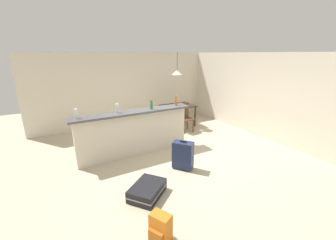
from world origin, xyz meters
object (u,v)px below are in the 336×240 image
Objects in this scene: bottle_green at (152,105)px; pendant_lamp at (177,72)px; bottle_white at (76,114)px; suitcase_flat_black at (147,190)px; dining_table at (178,108)px; bottle_amber at (176,101)px; backpack_orange at (160,228)px; dining_chair_near_partition at (185,116)px; suitcase_upright_navy at (183,155)px; bottle_clear at (117,108)px.

pendant_lamp is (1.60, 1.41, 0.62)m from bottle_green.
suitcase_flat_black is (0.85, -1.72, -1.13)m from bottle_white.
dining_table is (1.68, 1.44, -0.60)m from bottle_green.
bottle_amber is at bearing -122.45° from pendant_lamp.
suitcase_flat_black is at bearing -118.24° from bottle_green.
pendant_lamp is 5.16m from backpack_orange.
dining_chair_near_partition is at bearing 28.38° from bottle_green.
dining_table reaches higher than backpack_orange.
bottle_green is 1.49m from suitcase_upright_navy.
bottle_white is at bearing 116.30° from suitcase_flat_black.
bottle_white is 2.48m from bottle_amber.
bottle_white is at bearing -158.13° from dining_table.
bottle_clear is 0.83× the size of bottle_amber.
bottle_clear reaches higher than backpack_orange.
bottle_white reaches higher than suitcase_flat_black.
suitcase_flat_black is at bearing -129.76° from dining_table.
bottle_white is 3.74m from dining_table.
dining_chair_near_partition is at bearing 45.41° from suitcase_flat_black.
bottle_green is at bearing -138.73° from pendant_lamp.
bottle_white is 0.22× the size of dining_chair_near_partition.
bottle_green is 0.26× the size of suitcase_flat_black.
bottle_white is 0.93× the size of bottle_green.
bottle_amber is 0.30× the size of suitcase_flat_black.
bottle_clear reaches higher than bottle_white.
bottle_clear is 2.85m from pendant_lamp.
bottle_green is 0.33× the size of suitcase_upright_navy.
suitcase_flat_black is (-0.05, -1.74, -1.13)m from bottle_clear.
bottle_amber is 1.62m from suitcase_upright_navy.
bottle_green reaches higher than suitcase_flat_black.
bottle_amber reaches higher than dining_chair_near_partition.
suitcase_flat_black is at bearing 75.93° from backpack_orange.
suitcase_upright_navy reaches higher than suitcase_flat_black.
suitcase_upright_navy is (-0.54, -1.21, -0.94)m from bottle_amber.
backpack_orange is (-0.25, -0.99, 0.09)m from suitcase_flat_black.
bottle_amber reaches higher than dining_table.
dining_chair_near_partition is at bearing 52.09° from backpack_orange.
bottle_clear is 2.93m from dining_table.
suitcase_upright_navy is at bearing -50.01° from bottle_clear.
bottle_green reaches higher than suitcase_upright_navy.
pendant_lamp is 4.32m from suitcase_flat_black.
bottle_clear is at bearing 178.81° from bottle_amber.
bottle_white reaches higher than suitcase_upright_navy.
bottle_clear is at bearing 88.45° from suitcase_flat_black.
pendant_lamp is at bearing 41.27° from bottle_green.
bottle_green is at bearing 99.76° from suitcase_upright_navy.
dining_table is at bearing 50.24° from suitcase_flat_black.
dining_table is 1.47× the size of pendant_lamp.
bottle_clear is 1.86m from suitcase_upright_navy.
pendant_lamp reaches higher than backpack_orange.
bottle_white is 0.81× the size of bottle_amber.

